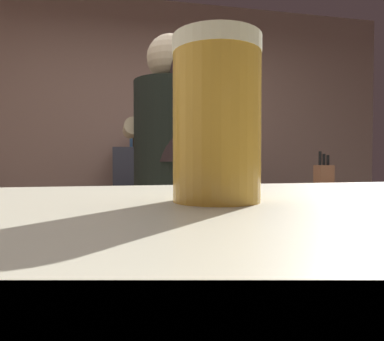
# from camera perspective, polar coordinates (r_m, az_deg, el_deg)

# --- Properties ---
(wall_back) EXTENTS (5.20, 0.10, 2.70)m
(wall_back) POSITION_cam_1_polar(r_m,az_deg,el_deg) (3.49, -8.15, 5.42)
(wall_back) COLOR #977565
(wall_back) RESTS_ON ground
(prep_counter) EXTENTS (2.10, 0.60, 0.89)m
(prep_counter) POSITION_cam_1_polar(r_m,az_deg,el_deg) (2.24, 3.92, -15.85)
(prep_counter) COLOR brown
(prep_counter) RESTS_ON ground
(back_shelf) EXTENTS (0.90, 0.36, 1.24)m
(back_shelf) POSITION_cam_1_polar(r_m,az_deg,el_deg) (3.26, -4.90, -7.21)
(back_shelf) COLOR #31333D
(back_shelf) RESTS_ON ground
(bartender) EXTENTS (0.42, 0.51, 1.70)m
(bartender) POSITION_cam_1_polar(r_m,az_deg,el_deg) (1.62, -3.62, -2.92)
(bartender) COLOR #322434
(bartender) RESTS_ON ground
(knife_block) EXTENTS (0.10, 0.08, 0.29)m
(knife_block) POSITION_cam_1_polar(r_m,az_deg,el_deg) (2.35, 20.90, -1.46)
(knife_block) COLOR #955F41
(knife_block) RESTS_ON prep_counter
(mixing_bowl) EXTENTS (0.20, 0.20, 0.06)m
(mixing_bowl) POSITION_cam_1_polar(r_m,az_deg,el_deg) (2.09, -14.37, -3.91)
(mixing_bowl) COLOR #C54F38
(mixing_bowl) RESTS_ON prep_counter
(chefs_knife) EXTENTS (0.23, 0.12, 0.01)m
(chefs_knife) POSITION_cam_1_polar(r_m,az_deg,el_deg) (2.08, 2.39, -4.56)
(chefs_knife) COLOR silver
(chefs_knife) RESTS_ON prep_counter
(pint_glass_near) EXTENTS (0.08, 0.08, 0.14)m
(pint_glass_near) POSITION_cam_1_polar(r_m,az_deg,el_deg) (0.30, 4.09, 8.31)
(pint_glass_near) COLOR gold
(pint_glass_near) RESTS_ON bar_counter
(bottle_hot_sauce) EXTENTS (0.07, 0.07, 0.22)m
(bottle_hot_sauce) POSITION_cam_1_polar(r_m,az_deg,el_deg) (3.24, -9.62, 5.22)
(bottle_hot_sauce) COLOR #305B8F
(bottle_hot_sauce) RESTS_ON back_shelf
(bottle_vinegar) EXTENTS (0.06, 0.06, 0.19)m
(bottle_vinegar) POSITION_cam_1_polar(r_m,az_deg,el_deg) (3.13, -9.18, 5.12)
(bottle_vinegar) COLOR black
(bottle_vinegar) RESTS_ON back_shelf
(bottle_olive_oil) EXTENTS (0.07, 0.07, 0.20)m
(bottle_olive_oil) POSITION_cam_1_polar(r_m,az_deg,el_deg) (3.29, -0.93, 5.01)
(bottle_olive_oil) COLOR #547A37
(bottle_olive_oil) RESTS_ON back_shelf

